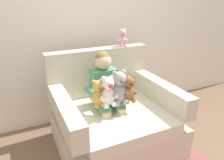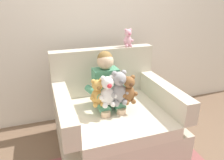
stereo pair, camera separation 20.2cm
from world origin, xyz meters
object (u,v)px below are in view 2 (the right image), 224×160
Objects in this scene: seated_child at (107,88)px; plush_brown at (129,90)px; plush_honey at (98,93)px; plush_white at (108,92)px; armchair at (114,119)px; plush_pink_on_backrest at (128,38)px; plush_grey at (119,89)px.

seated_child is 0.25m from plush_brown.
plush_honey is 0.10m from plush_white.
plush_pink_on_backrest is (0.30, 0.40, 0.78)m from armchair.
armchair is 3.49× the size of plush_grey.
plush_honey is at bearing -127.33° from plush_pink_on_backrest.
plush_brown is 0.21m from plush_white.
seated_child is at bearing 67.21° from plush_white.
seated_child is at bearing -127.65° from plush_pink_on_backrest.
armchair is 0.44m from plush_honey.
plush_honey is at bearing -134.57° from seated_child.
plush_grey is 0.71m from plush_pink_on_backrest.
seated_child is at bearing 34.17° from plush_honey.
seated_child is 2.87× the size of plush_brown.
plush_grey is at bearing -20.74° from plush_honey.
armchair is at bearing -39.64° from seated_child.
plush_honey is (-0.20, -0.09, 0.38)m from armchair.
plush_brown is 0.70m from plush_pink_on_backrest.
plush_grey is at bearing -90.01° from armchair.
plush_brown is 0.30m from plush_honey.
plush_pink_on_backrest reaches higher than plush_grey.
plush_pink_on_backrest reaches higher than plush_honey.
seated_child is 0.21m from plush_honey.
plush_pink_on_backrest is (0.30, 0.53, 0.37)m from plush_grey.
plush_grey is 1.65× the size of plush_pink_on_backrest.
plush_white is (-0.21, 0.01, 0.01)m from plush_brown.
plush_honey is at bearing -171.35° from plush_brown.
seated_child is 3.03× the size of plush_honey.
plush_pink_on_backrest reaches higher than seated_child.
plush_white reaches higher than plush_brown.
seated_child is at bearing 106.99° from plush_grey.
plush_grey is 0.12m from plush_white.
plush_brown is (0.10, -0.14, 0.38)m from armchair.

